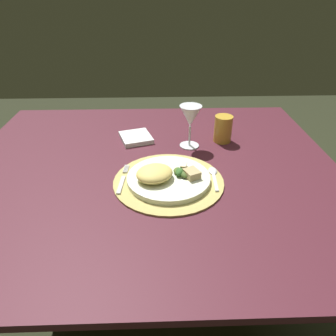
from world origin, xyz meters
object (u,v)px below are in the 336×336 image
at_px(napkin, 136,138).
at_px(amber_tumbler, 223,129).
at_px(fork, 123,180).
at_px(wine_glass, 190,118).
at_px(dinner_plate, 169,178).
at_px(spoon, 213,174).
at_px(dining_table, 152,208).

bearing_deg(napkin, amber_tumbler, -3.84).
bearing_deg(fork, wine_glass, 46.37).
bearing_deg(napkin, fork, -94.67).
distance_m(dinner_plate, wine_glass, 0.27).
bearing_deg(dinner_plate, spoon, 10.62).
bearing_deg(amber_tumbler, dinner_plate, -127.66).
bearing_deg(wine_glass, dinner_plate, -109.63).
xyz_separation_m(spoon, amber_tumbler, (0.07, 0.25, 0.04)).
relative_size(wine_glass, amber_tumbler, 1.55).
xyz_separation_m(napkin, wine_glass, (0.20, -0.06, 0.10)).
bearing_deg(spoon, wine_glass, 104.67).
relative_size(spoon, napkin, 1.12).
bearing_deg(wine_glass, napkin, 163.22).
relative_size(dining_table, napkin, 10.40).
height_order(napkin, amber_tumbler, amber_tumbler).
height_order(spoon, napkin, napkin).
relative_size(dining_table, amber_tumbler, 12.48).
distance_m(dining_table, napkin, 0.28).
height_order(spoon, amber_tumbler, amber_tumbler).
relative_size(spoon, wine_glass, 0.87).
bearing_deg(amber_tumbler, wine_glass, -163.41).
bearing_deg(napkin, dining_table, -74.39).
xyz_separation_m(wine_glass, amber_tumbler, (0.13, 0.04, -0.06)).
height_order(dining_table, wine_glass, wine_glass).
distance_m(dinner_plate, fork, 0.14).
xyz_separation_m(dining_table, fork, (-0.08, -0.09, 0.18)).
bearing_deg(spoon, dinner_plate, -169.38).
distance_m(fork, wine_glass, 0.34).
bearing_deg(napkin, wine_glass, -16.78).
distance_m(fork, amber_tumbler, 0.45).
xyz_separation_m(fork, wine_glass, (0.23, 0.24, 0.10)).
distance_m(dining_table, fork, 0.22).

